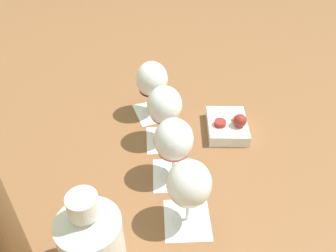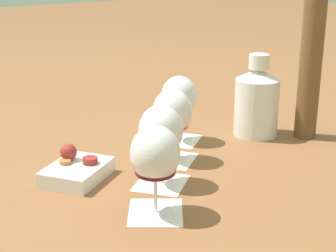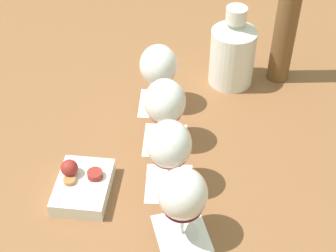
{
  "view_description": "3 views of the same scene",
  "coord_description": "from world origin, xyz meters",
  "px_view_note": "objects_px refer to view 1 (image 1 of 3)",
  "views": [
    {
      "loc": [
        -0.56,
        -0.35,
        0.64
      ],
      "look_at": [
        -0.0,
        0.0,
        0.1
      ],
      "focal_mm": 38.0,
      "sensor_mm": 36.0,
      "label": 1
    },
    {
      "loc": [
        0.64,
        0.82,
        0.45
      ],
      "look_at": [
        -0.0,
        0.0,
        0.1
      ],
      "focal_mm": 55.0,
      "sensor_mm": 36.0,
      "label": 2
    },
    {
      "loc": [
        0.62,
        0.49,
        0.82
      ],
      "look_at": [
        -0.0,
        0.0,
        0.1
      ],
      "focal_mm": 55.0,
      "sensor_mm": 36.0,
      "label": 3
    }
  ],
  "objects_px": {
    "wine_glass_2": "(164,108)",
    "snack_dish": "(228,125)",
    "ceramic_vase": "(92,242)",
    "wine_glass_0": "(189,186)",
    "wine_glass_1": "(174,142)",
    "wine_glass_3": "(152,81)"
  },
  "relations": [
    {
      "from": "wine_glass_2",
      "to": "snack_dish",
      "type": "bearing_deg",
      "value": -45.77
    },
    {
      "from": "ceramic_vase",
      "to": "wine_glass_0",
      "type": "bearing_deg",
      "value": -25.0
    },
    {
      "from": "wine_glass_1",
      "to": "wine_glass_2",
      "type": "bearing_deg",
      "value": 41.41
    },
    {
      "from": "wine_glass_2",
      "to": "wine_glass_3",
      "type": "xyz_separation_m",
      "value": [
        0.09,
        0.1,
        0.0
      ]
    },
    {
      "from": "wine_glass_0",
      "to": "snack_dish",
      "type": "height_order",
      "value": "wine_glass_0"
    },
    {
      "from": "wine_glass_1",
      "to": "wine_glass_2",
      "type": "distance_m",
      "value": 0.13
    },
    {
      "from": "wine_glass_3",
      "to": "snack_dish",
      "type": "relative_size",
      "value": 0.94
    },
    {
      "from": "wine_glass_2",
      "to": "wine_glass_1",
      "type": "bearing_deg",
      "value": -138.59
    },
    {
      "from": "wine_glass_2",
      "to": "snack_dish",
      "type": "height_order",
      "value": "wine_glass_2"
    },
    {
      "from": "snack_dish",
      "to": "wine_glass_2",
      "type": "bearing_deg",
      "value": 134.23
    },
    {
      "from": "wine_glass_1",
      "to": "ceramic_vase",
      "type": "relative_size",
      "value": 0.78
    },
    {
      "from": "wine_glass_1",
      "to": "ceramic_vase",
      "type": "height_order",
      "value": "ceramic_vase"
    },
    {
      "from": "wine_glass_0",
      "to": "snack_dish",
      "type": "relative_size",
      "value": 0.94
    },
    {
      "from": "wine_glass_2",
      "to": "snack_dish",
      "type": "xyz_separation_m",
      "value": [
        0.13,
        -0.13,
        -0.09
      ]
    },
    {
      "from": "wine_glass_1",
      "to": "ceramic_vase",
      "type": "bearing_deg",
      "value": -178.96
    },
    {
      "from": "wine_glass_1",
      "to": "wine_glass_3",
      "type": "relative_size",
      "value": 1.0
    },
    {
      "from": "wine_glass_0",
      "to": "wine_glass_1",
      "type": "height_order",
      "value": "same"
    },
    {
      "from": "ceramic_vase",
      "to": "wine_glass_2",
      "type": "bearing_deg",
      "value": 13.6
    },
    {
      "from": "wine_glass_1",
      "to": "snack_dish",
      "type": "bearing_deg",
      "value": -10.35
    },
    {
      "from": "ceramic_vase",
      "to": "wine_glass_1",
      "type": "bearing_deg",
      "value": 1.04
    },
    {
      "from": "wine_glass_0",
      "to": "ceramic_vase",
      "type": "bearing_deg",
      "value": 155.0
    },
    {
      "from": "wine_glass_0",
      "to": "wine_glass_3",
      "type": "bearing_deg",
      "value": 44.62
    }
  ]
}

